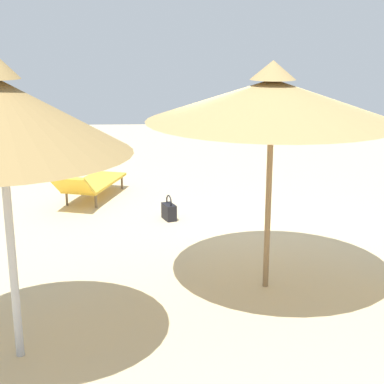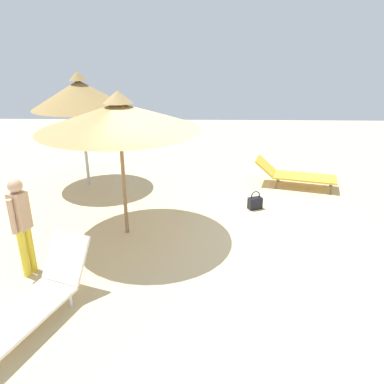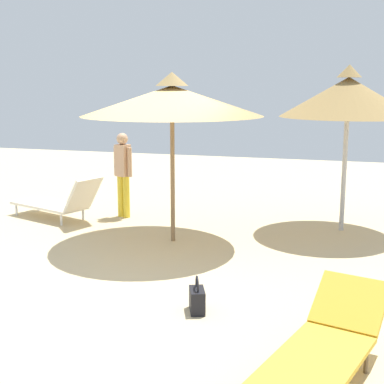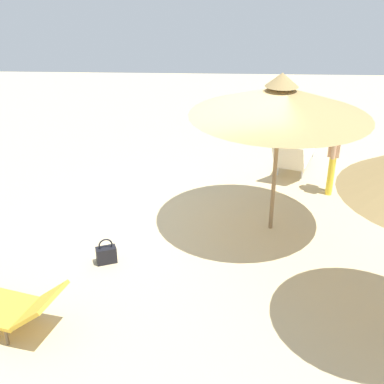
# 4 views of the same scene
# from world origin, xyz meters

# --- Properties ---
(ground) EXTENTS (24.00, 24.00, 0.10)m
(ground) POSITION_xyz_m (0.00, 0.00, -0.05)
(ground) COLOR beige
(parasol_umbrella_far_right) EXTENTS (2.97, 2.97, 2.80)m
(parasol_umbrella_far_right) POSITION_xyz_m (1.18, -0.14, 2.34)
(parasol_umbrella_far_right) COLOR olive
(parasol_umbrella_far_right) RESTS_ON ground
(lounge_chair_back) EXTENTS (1.30, 2.14, 0.92)m
(lounge_chair_back) POSITION_xyz_m (1.94, 2.45, 0.35)
(lounge_chair_back) COLOR silver
(lounge_chair_back) RESTS_ON ground
(person_standing_far_left) EXTENTS (0.28, 0.42, 1.67)m
(person_standing_far_left) POSITION_xyz_m (2.52, 1.34, 0.94)
(person_standing_far_left) COLOR yellow
(person_standing_far_left) RESTS_ON ground
(handbag) EXTENTS (0.35, 0.27, 0.44)m
(handbag) POSITION_xyz_m (-1.56, -1.36, 0.15)
(handbag) COLOR black
(handbag) RESTS_ON ground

